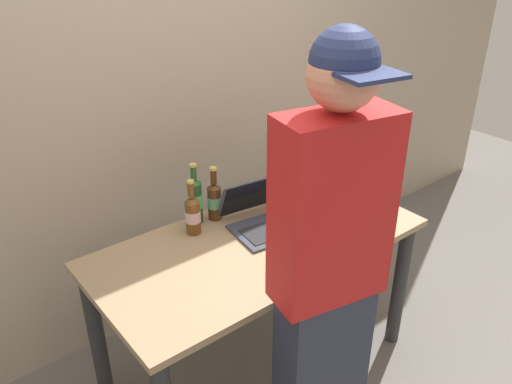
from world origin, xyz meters
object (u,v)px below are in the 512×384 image
at_px(beer_bottle_amber, 195,199).
at_px(laptop, 265,216).
at_px(beer_bottle_brown, 214,200).
at_px(person_figure, 328,272).
at_px(beer_bottle_green, 193,214).

bearing_deg(beer_bottle_amber, laptop, -43.30).
xyz_separation_m(beer_bottle_brown, beer_bottle_amber, (-0.09, 0.03, 0.02)).
bearing_deg(person_figure, beer_bottle_green, 95.44).
bearing_deg(beer_bottle_brown, beer_bottle_green, -163.17).
relative_size(beer_bottle_amber, person_figure, 0.17).
distance_m(beer_bottle_amber, person_figure, 0.85).
bearing_deg(laptop, beer_bottle_brown, 128.47).
distance_m(laptop, person_figure, 0.68).
height_order(laptop, person_figure, person_figure).
bearing_deg(beer_bottle_brown, person_figure, -95.42).
xyz_separation_m(beer_bottle_brown, person_figure, (-0.08, -0.82, 0.08)).
distance_m(beer_bottle_green, person_figure, 0.78).
height_order(laptop, beer_bottle_amber, beer_bottle_amber).
xyz_separation_m(beer_bottle_brown, beer_bottle_green, (-0.15, -0.05, -0.00)).
xyz_separation_m(laptop, beer_bottle_amber, (-0.24, 0.23, 0.08)).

